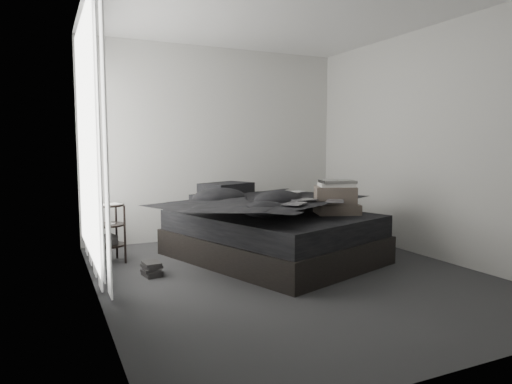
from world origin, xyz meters
name	(u,v)px	position (x,y,z in m)	size (l,w,h in m)	color
floor	(290,275)	(0.00, 0.00, 0.00)	(3.60, 4.20, 0.01)	#2C2D2F
ceiling	(292,3)	(0.00, 0.00, 2.60)	(3.60, 4.20, 0.01)	white
wall_back	(216,144)	(0.00, 2.10, 1.30)	(3.60, 0.01, 2.60)	beige
wall_front	(479,141)	(0.00, -2.10, 1.30)	(3.60, 0.01, 2.60)	beige
wall_left	(94,142)	(-1.80, 0.00, 1.30)	(0.01, 4.20, 2.60)	beige
wall_right	(430,143)	(1.80, 0.00, 1.30)	(0.01, 4.20, 2.60)	beige
window_left	(86,138)	(-1.78, 0.90, 1.35)	(0.02, 2.00, 2.30)	white
curtain_left	(92,145)	(-1.73, 0.90, 1.28)	(0.06, 2.12, 2.48)	white
bed	(271,246)	(0.13, 0.67, 0.15)	(1.64, 2.16, 0.29)	black
mattress	(272,223)	(0.13, 0.67, 0.41)	(1.58, 2.10, 0.23)	black
duvet	(275,202)	(0.15, 0.62, 0.65)	(1.60, 1.85, 0.25)	black
pillow_lower	(221,200)	(-0.19, 1.45, 0.60)	(0.65, 0.44, 0.15)	black
pillow_upper	(226,188)	(-0.11, 1.45, 0.74)	(0.61, 0.42, 0.14)	black
laptop	(292,186)	(0.49, 0.84, 0.79)	(0.35, 0.22, 0.03)	silver
comic_a	(295,196)	(0.07, 0.04, 0.78)	(0.27, 0.18, 0.01)	black
comic_b	(303,192)	(0.32, 0.29, 0.79)	(0.27, 0.18, 0.01)	black
comic_c	(335,192)	(0.54, 0.03, 0.79)	(0.27, 0.18, 0.01)	black
side_stand	(109,234)	(-1.56, 1.24, 0.32)	(0.34, 0.34, 0.63)	black
papers	(109,205)	(-1.55, 1.24, 0.64)	(0.24, 0.18, 0.01)	white
floor_books	(152,268)	(-1.25, 0.53, 0.07)	(0.15, 0.21, 0.15)	black
box_lower	(335,244)	(0.74, 0.30, 0.18)	(0.49, 0.38, 0.36)	black
box_mid	(337,216)	(0.75, 0.29, 0.50)	(0.46, 0.36, 0.28)	#574C44
box_upper	(335,195)	(0.73, 0.31, 0.73)	(0.43, 0.35, 0.19)	#574C44
art_book_white	(336,185)	(0.74, 0.30, 0.84)	(0.37, 0.30, 0.04)	silver
art_book_snake	(337,182)	(0.75, 0.29, 0.88)	(0.36, 0.29, 0.03)	silver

